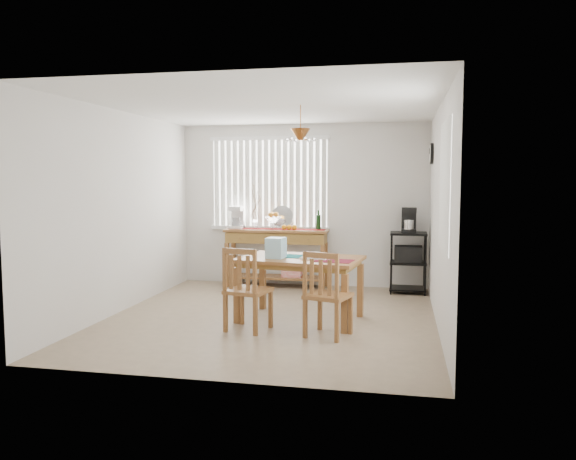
% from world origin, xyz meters
% --- Properties ---
extents(ground, '(4.00, 4.50, 0.01)m').
position_xyz_m(ground, '(0.00, 0.00, -0.01)').
color(ground, gray).
extents(room_shell, '(4.20, 4.70, 2.70)m').
position_xyz_m(room_shell, '(0.00, 0.02, 1.69)').
color(room_shell, silver).
rests_on(room_shell, ground).
extents(sideboard, '(1.64, 0.46, 0.92)m').
position_xyz_m(sideboard, '(-0.37, 2.00, 0.69)').
color(sideboard, brown).
rests_on(sideboard, ground).
extents(sideboard_items, '(1.56, 0.39, 0.71)m').
position_xyz_m(sideboard_items, '(-0.65, 2.02, 1.07)').
color(sideboard_items, maroon).
rests_on(sideboard_items, sideboard).
extents(wire_cart, '(0.54, 0.43, 0.92)m').
position_xyz_m(wire_cart, '(1.68, 1.91, 0.55)').
color(wire_cart, black).
rests_on(wire_cart, ground).
extents(cart_items, '(0.22, 0.26, 0.38)m').
position_xyz_m(cart_items, '(1.68, 1.92, 1.09)').
color(cart_items, black).
rests_on(cart_items, wire_cart).
extents(dining_table, '(1.56, 1.13, 0.77)m').
position_xyz_m(dining_table, '(0.37, -0.04, 0.68)').
color(dining_table, brown).
rests_on(dining_table, ground).
extents(table_items, '(1.11, 0.67, 0.25)m').
position_xyz_m(table_items, '(0.21, -0.14, 0.87)').
color(table_items, '#13676C').
rests_on(table_items, dining_table).
extents(chair_left, '(0.53, 0.53, 0.96)m').
position_xyz_m(chair_left, '(-0.14, -0.65, 0.47)').
color(chair_left, brown).
rests_on(chair_left, ground).
extents(chair_right, '(0.55, 0.55, 0.95)m').
position_xyz_m(chair_right, '(0.78, -0.72, 0.47)').
color(chair_right, brown).
rests_on(chair_right, ground).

